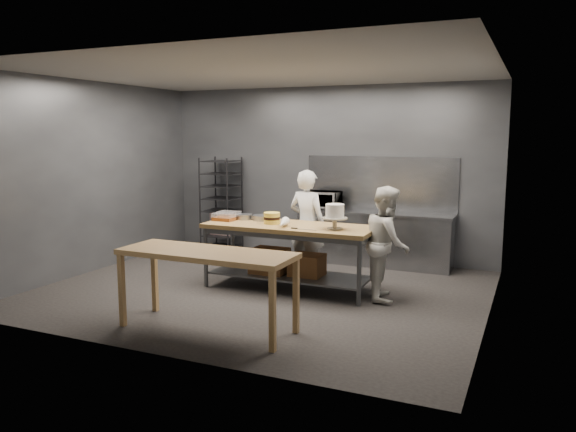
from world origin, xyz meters
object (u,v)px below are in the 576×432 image
at_px(speed_rack, 221,206).
at_px(microwave, 324,200).
at_px(work_table, 288,249).
at_px(layer_cake, 272,218).
at_px(near_counter, 207,259).
at_px(chef_behind, 307,224).
at_px(chef_right, 387,243).
at_px(frosted_cake_stand, 335,213).

distance_m(speed_rack, microwave, 2.02).
distance_m(work_table, layer_cake, 0.49).
relative_size(near_counter, chef_behind, 1.21).
distance_m(chef_right, layer_cake, 1.66).
bearing_deg(frosted_cake_stand, near_counter, -115.65).
relative_size(speed_rack, chef_behind, 1.06).
bearing_deg(chef_right, microwave, 24.50).
bearing_deg(chef_behind, layer_cake, 79.66).
distance_m(work_table, near_counter, 1.92).
bearing_deg(chef_behind, work_table, 98.68).
distance_m(near_counter, chef_behind, 2.58).
bearing_deg(chef_right, speed_rack, 47.79).
relative_size(work_table, chef_right, 1.59).
height_order(work_table, frosted_cake_stand, frosted_cake_stand).
height_order(near_counter, chef_behind, chef_behind).
height_order(chef_right, frosted_cake_stand, chef_right).
bearing_deg(layer_cake, near_counter, -86.84).
bearing_deg(work_table, speed_rack, 139.54).
relative_size(work_table, near_counter, 1.20).
bearing_deg(frosted_cake_stand, layer_cake, 174.95).
distance_m(work_table, chef_behind, 0.72).
bearing_deg(speed_rack, chef_right, -26.23).
height_order(speed_rack, chef_behind, speed_rack).
relative_size(chef_right, layer_cake, 6.59).
height_order(chef_behind, chef_right, chef_behind).
bearing_deg(layer_cake, work_table, 3.18).
bearing_deg(speed_rack, microwave, 2.28).
distance_m(chef_behind, microwave, 1.30).
relative_size(speed_rack, chef_right, 1.16).
height_order(near_counter, chef_right, chef_right).
bearing_deg(speed_rack, layer_cake, -43.99).
bearing_deg(microwave, work_table, -84.75).
xyz_separation_m(work_table, chef_right, (1.39, 0.10, 0.18)).
bearing_deg(microwave, chef_right, -49.52).
relative_size(microwave, frosted_cake_stand, 1.59).
bearing_deg(chef_behind, near_counter, 96.96).
bearing_deg(speed_rack, work_table, -40.46).
xyz_separation_m(frosted_cake_stand, layer_cake, (-0.97, 0.09, -0.14)).
relative_size(chef_behind, chef_right, 1.09).
height_order(work_table, near_counter, work_table).
height_order(speed_rack, layer_cake, speed_rack).
xyz_separation_m(near_counter, frosted_cake_stand, (0.86, 1.80, 0.32)).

